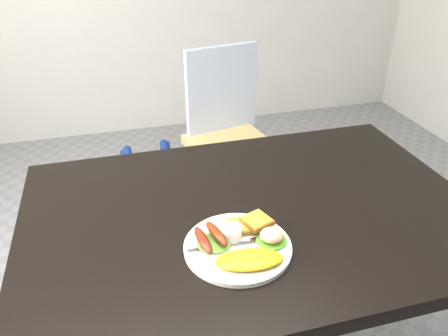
{
  "coord_description": "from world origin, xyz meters",
  "views": [
    {
      "loc": [
        -0.32,
        -0.89,
        1.43
      ],
      "look_at": [
        -0.09,
        -0.02,
        0.9
      ],
      "focal_mm": 35.0,
      "sensor_mm": 36.0,
      "label": 1
    }
  ],
  "objects_px": {
    "dining_table": "(252,215)",
    "dining_chair": "(231,146)",
    "person": "(188,117)",
    "plate": "(238,247)"
  },
  "relations": [
    {
      "from": "dining_table",
      "to": "dining_chair",
      "type": "xyz_separation_m",
      "value": [
        0.21,
        0.92,
        -0.28
      ]
    },
    {
      "from": "dining_chair",
      "to": "person",
      "type": "bearing_deg",
      "value": -172.93
    },
    {
      "from": "person",
      "to": "dining_chair",
      "type": "bearing_deg",
      "value": -175.84
    },
    {
      "from": "dining_table",
      "to": "plate",
      "type": "height_order",
      "value": "plate"
    },
    {
      "from": "person",
      "to": "plate",
      "type": "distance_m",
      "value": 1.0
    },
    {
      "from": "plate",
      "to": "dining_chair",
      "type": "bearing_deg",
      "value": 74.5
    },
    {
      "from": "person",
      "to": "plate",
      "type": "height_order",
      "value": "person"
    },
    {
      "from": "person",
      "to": "dining_table",
      "type": "bearing_deg",
      "value": 76.67
    },
    {
      "from": "dining_table",
      "to": "plate",
      "type": "bearing_deg",
      "value": -120.64
    },
    {
      "from": "dining_table",
      "to": "dining_chair",
      "type": "relative_size",
      "value": 3.2
    }
  ]
}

